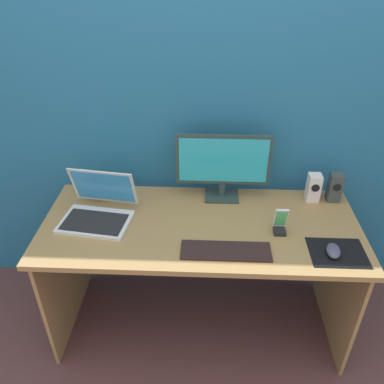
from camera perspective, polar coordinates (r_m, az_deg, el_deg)
The scene contains 12 objects.
ground_plane at distance 2.44m, azimuth 1.04°, elevation -18.22°, with size 8.00×8.00×0.00m, color brown.
wall_back at distance 2.05m, azimuth 1.73°, elevation 14.38°, with size 6.00×0.04×2.50m, color #21638E.
desk at distance 2.02m, azimuth 1.20°, elevation -7.82°, with size 1.56×0.67×0.72m.
monitor at distance 2.03m, azimuth 4.55°, elevation 4.04°, with size 0.49×0.14×0.37m.
speaker_right at distance 2.19m, azimuth 20.05°, elevation 0.64°, with size 0.07×0.07×0.16m.
speaker_near_monitor at distance 2.16m, azimuth 17.26°, elevation 0.64°, with size 0.07×0.07×0.15m.
laptop at distance 2.00m, azimuth -13.50°, elevation -2.53°, with size 0.37×0.34×0.23m.
fishbowl at distance 2.16m, azimuth -13.11°, elevation 1.02°, with size 0.14×0.14×0.14m, color silver.
keyboard_external at distance 1.78m, azimuth 4.94°, elevation -8.53°, with size 0.40×0.13×0.01m, color black.
mousepad at distance 1.88m, azimuth 20.40°, elevation -8.26°, with size 0.25×0.20×0.00m, color black.
mouse at distance 1.86m, azimuth 19.88°, elevation -8.05°, with size 0.06×0.10×0.04m, color #46425A.
phone_in_dock at distance 1.90m, azimuth 12.71°, elevation -4.57°, with size 0.06×0.06×0.14m.
Camera 1 is at (0.03, -1.53, 1.90)m, focal length 36.65 mm.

